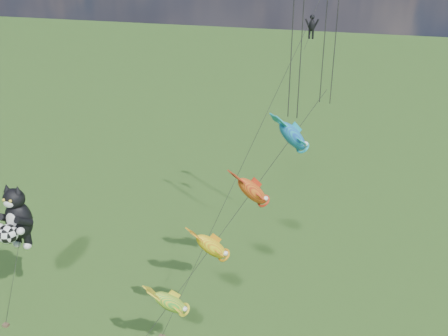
% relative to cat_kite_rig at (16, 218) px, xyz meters
% --- Properties ---
extents(ground, '(300.00, 300.00, 0.00)m').
position_rel_cat_kite_rig_xyz_m(ground, '(0.94, -2.99, -7.39)').
color(ground, '#1B4310').
extents(cat_kite_rig, '(2.29, 4.01, 9.92)m').
position_rel_cat_kite_rig_xyz_m(cat_kite_rig, '(0.00, 0.00, 0.00)').
color(cat_kite_rig, brown).
rests_on(cat_kite_rig, ground).
extents(fish_windsock_rig, '(10.50, 12.18, 16.68)m').
position_rel_cat_kite_rig_xyz_m(fish_windsock_rig, '(15.52, 1.33, 1.98)').
color(fish_windsock_rig, brown).
rests_on(fish_windsock_rig, ground).
extents(parafoil_rig, '(8.94, 15.72, 23.81)m').
position_rel_cat_kite_rig_xyz_m(parafoil_rig, '(17.75, 12.87, 11.81)').
color(parafoil_rig, brown).
rests_on(parafoil_rig, ground).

